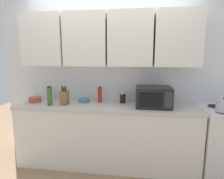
# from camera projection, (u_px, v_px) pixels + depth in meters

# --- Properties ---
(wall_back_with_cabinets) EXTENTS (3.45, 0.38, 2.60)m
(wall_back_with_cabinets) POSITION_uv_depth(u_px,v_px,m) (109.00, 57.00, 2.85)
(wall_back_with_cabinets) COLOR white
(wall_back_with_cabinets) RESTS_ON ground_plane
(counter_run) EXTENTS (2.58, 0.63, 0.90)m
(counter_run) POSITION_uv_depth(u_px,v_px,m) (107.00, 135.00, 2.81)
(counter_run) COLOR white
(counter_run) RESTS_ON ground_plane
(kettle) EXTENTS (0.19, 0.19, 0.19)m
(kettle) POSITION_uv_depth(u_px,v_px,m) (224.00, 105.00, 2.36)
(kettle) COLOR #B2B2B7
(kettle) RESTS_ON stove_range
(microwave) EXTENTS (0.48, 0.37, 0.28)m
(microwave) POSITION_uv_depth(u_px,v_px,m) (153.00, 97.00, 2.62)
(microwave) COLOR black
(microwave) RESTS_ON counter_run
(knife_block) EXTENTS (0.11, 0.12, 0.28)m
(knife_block) POSITION_uv_depth(u_px,v_px,m) (64.00, 98.00, 2.74)
(knife_block) COLOR brown
(knife_block) RESTS_ON counter_run
(bottle_clear_tall) EXTENTS (0.07, 0.07, 0.22)m
(bottle_clear_tall) POSITION_uv_depth(u_px,v_px,m) (52.00, 94.00, 3.02)
(bottle_clear_tall) COLOR silver
(bottle_clear_tall) RESTS_ON counter_run
(bottle_green_oil) EXTENTS (0.07, 0.07, 0.27)m
(bottle_green_oil) POSITION_uv_depth(u_px,v_px,m) (50.00, 96.00, 2.70)
(bottle_green_oil) COLOR #386B2D
(bottle_green_oil) RESTS_ON counter_run
(bottle_red_sauce) EXTENTS (0.06, 0.06, 0.24)m
(bottle_red_sauce) POSITION_uv_depth(u_px,v_px,m) (100.00, 95.00, 2.89)
(bottle_red_sauce) COLOR red
(bottle_red_sauce) RESTS_ON counter_run
(bottle_soy_dark) EXTENTS (0.08, 0.08, 0.16)m
(bottle_soy_dark) POSITION_uv_depth(u_px,v_px,m) (123.00, 98.00, 2.86)
(bottle_soy_dark) COLOR black
(bottle_soy_dark) RESTS_ON counter_run
(bowl_ceramic_small) EXTENTS (0.16, 0.16, 0.06)m
(bowl_ceramic_small) POSITION_uv_depth(u_px,v_px,m) (84.00, 100.00, 2.91)
(bowl_ceramic_small) COLOR teal
(bowl_ceramic_small) RESTS_ON counter_run
(bowl_mixing_large) EXTENTS (0.18, 0.18, 0.08)m
(bowl_mixing_large) POSITION_uv_depth(u_px,v_px,m) (35.00, 100.00, 2.91)
(bowl_mixing_large) COLOR #B24C3D
(bowl_mixing_large) RESTS_ON counter_run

